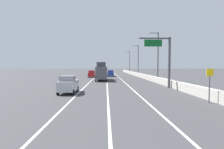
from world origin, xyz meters
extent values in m
plane|color=#38383A|center=(0.00, 64.00, 0.00)|extent=(320.00, 320.00, 0.00)
cube|color=silver|center=(-5.50, 55.00, 0.00)|extent=(0.16, 130.00, 0.00)
cube|color=silver|center=(-2.00, 55.00, 0.00)|extent=(0.16, 130.00, 0.00)
cube|color=silver|center=(1.50, 55.00, 0.00)|extent=(0.16, 130.00, 0.00)
cube|color=#B2ADA3|center=(7.78, 40.00, 0.55)|extent=(0.60, 120.00, 1.10)
cylinder|color=#47474C|center=(7.18, 24.01, 3.75)|extent=(0.36, 0.36, 7.50)
cube|color=#47474C|center=(4.93, 24.01, 7.30)|extent=(4.50, 0.20, 0.20)
cube|color=#0C5923|center=(4.70, 23.89, 6.60)|extent=(2.60, 0.10, 1.00)
cylinder|color=#4C4C51|center=(6.88, 13.11, 1.20)|extent=(0.10, 0.10, 2.40)
cube|color=yellow|center=(6.88, 13.07, 2.70)|extent=(0.60, 0.04, 0.60)
cylinder|color=#4C4C51|center=(8.27, 33.60, 4.99)|extent=(0.24, 0.24, 9.98)
cube|color=#4C4C51|center=(7.37, 33.60, 9.83)|extent=(1.80, 0.12, 0.12)
sphere|color=beige|center=(6.47, 33.60, 9.83)|extent=(0.44, 0.44, 0.44)
cylinder|color=#4C4C51|center=(8.34, 56.18, 4.99)|extent=(0.24, 0.24, 9.98)
cube|color=#4C4C51|center=(7.44, 56.18, 9.83)|extent=(1.80, 0.12, 0.12)
sphere|color=beige|center=(6.54, 56.18, 9.83)|extent=(0.44, 0.44, 0.44)
cylinder|color=#4C4C51|center=(8.51, 78.76, 4.99)|extent=(0.24, 0.24, 9.98)
cube|color=#4C4C51|center=(7.61, 78.76, 9.83)|extent=(1.80, 0.12, 0.12)
sphere|color=beige|center=(6.71, 78.76, 9.83)|extent=(0.44, 0.44, 0.44)
cube|color=#1E389E|center=(-0.75, 53.77, 0.85)|extent=(1.97, 4.72, 1.01)
cube|color=navy|center=(-0.76, 53.31, 1.65)|extent=(1.69, 2.14, 0.60)
cylinder|color=black|center=(-1.55, 55.68, 0.34)|extent=(0.24, 0.69, 0.68)
cylinder|color=black|center=(0.15, 55.64, 0.34)|extent=(0.24, 0.69, 0.68)
cylinder|color=black|center=(-1.64, 51.91, 0.34)|extent=(0.24, 0.69, 0.68)
cylinder|color=black|center=(0.06, 51.87, 0.34)|extent=(0.24, 0.69, 0.68)
cube|color=#B7B7BC|center=(-6.70, 19.36, 0.92)|extent=(1.83, 4.09, 1.16)
cube|color=gray|center=(-6.70, 18.95, 1.80)|extent=(1.59, 1.85, 0.60)
cylinder|color=black|center=(-7.51, 20.95, 0.34)|extent=(0.22, 0.68, 0.68)
cylinder|color=black|center=(-5.87, 20.94, 0.34)|extent=(0.22, 0.68, 0.68)
cylinder|color=black|center=(-7.53, 17.77, 0.34)|extent=(0.22, 0.68, 0.68)
cylinder|color=black|center=(-5.89, 17.76, 0.34)|extent=(0.22, 0.68, 0.68)
cube|color=red|center=(-6.25, 49.52, 0.86)|extent=(1.92, 4.80, 1.04)
cube|color=maroon|center=(-6.27, 49.05, 1.68)|extent=(1.62, 2.18, 0.60)
cylinder|color=black|center=(-6.98, 51.47, 0.34)|extent=(0.24, 0.69, 0.68)
cylinder|color=black|center=(-5.39, 51.41, 0.34)|extent=(0.24, 0.69, 0.68)
cylinder|color=black|center=(-7.11, 47.64, 0.34)|extent=(0.24, 0.69, 0.68)
cylinder|color=black|center=(-5.52, 47.58, 0.34)|extent=(0.24, 0.69, 0.68)
cube|color=#4C4C51|center=(-3.28, 38.46, 1.79)|extent=(2.67, 9.27, 2.58)
cube|color=#3A3A45|center=(-3.34, 40.49, 3.63)|extent=(2.17, 2.09, 1.10)
cylinder|color=black|center=(-4.51, 42.33, 0.50)|extent=(0.25, 1.01, 1.00)
cylinder|color=black|center=(-2.27, 42.40, 0.50)|extent=(0.25, 1.01, 1.00)
cylinder|color=black|center=(-4.28, 34.53, 0.50)|extent=(0.25, 1.01, 1.00)
cylinder|color=black|center=(-2.04, 34.60, 0.50)|extent=(0.25, 1.01, 1.00)
camera|label=1|loc=(-2.18, -2.23, 3.26)|focal=28.78mm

